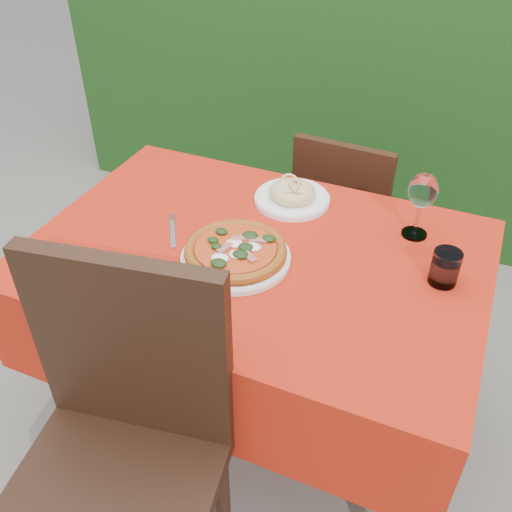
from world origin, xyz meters
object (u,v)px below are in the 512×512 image
at_px(pizza_plate, 236,253).
at_px(wine_glass, 422,193).
at_px(chair_near, 121,441).
at_px(chair_far, 344,216).
at_px(water_glass, 445,269).
at_px(pasta_plate, 292,195).
at_px(fork, 173,234).

bearing_deg(pizza_plate, wine_glass, 36.63).
height_order(chair_near, chair_far, chair_near).
relative_size(chair_near, water_glass, 10.65).
distance_m(water_glass, wine_glass, 0.24).
bearing_deg(chair_far, pasta_plate, 81.64).
distance_m(chair_near, fork, 0.61).
relative_size(wine_glass, fork, 1.08).
bearing_deg(fork, pasta_plate, 18.94).
height_order(chair_far, pasta_plate, chair_far).
xyz_separation_m(chair_far, wine_glass, (0.31, -0.43, 0.42)).
distance_m(chair_far, wine_glass, 0.68).
height_order(pizza_plate, water_glass, water_glass).
bearing_deg(chair_far, wine_glass, 128.47).
bearing_deg(water_glass, chair_far, 124.15).
xyz_separation_m(pizza_plate, fork, (-0.22, 0.04, -0.02)).
height_order(chair_near, pizza_plate, chair_near).
bearing_deg(fork, pizza_plate, -40.86).
bearing_deg(pasta_plate, chair_far, 78.90).
height_order(pasta_plate, wine_glass, wine_glass).
bearing_deg(chair_far, pizza_plate, 84.07).
distance_m(pasta_plate, wine_glass, 0.41).
height_order(chair_far, pizza_plate, chair_far).
bearing_deg(pizza_plate, chair_near, -95.19).
height_order(chair_far, wine_glass, wine_glass).
height_order(pizza_plate, fork, pizza_plate).
bearing_deg(pizza_plate, water_glass, 13.76).
height_order(chair_far, water_glass, water_glass).
relative_size(pizza_plate, wine_glass, 1.49).
height_order(water_glass, fork, water_glass).
bearing_deg(pizza_plate, fork, 170.62).
distance_m(chair_near, pasta_plate, 0.89).
relative_size(chair_far, pizza_plate, 2.72).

